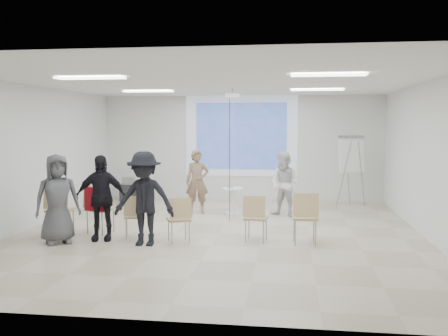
# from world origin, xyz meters

# --- Properties ---
(floor) EXTENTS (8.00, 9.00, 0.10)m
(floor) POSITION_xyz_m (0.00, 0.00, -0.05)
(floor) COLOR beige
(floor) RESTS_ON ground
(ceiling) EXTENTS (8.00, 9.00, 0.10)m
(ceiling) POSITION_xyz_m (0.00, 0.00, 3.05)
(ceiling) COLOR white
(ceiling) RESTS_ON wall_back
(wall_back) EXTENTS (8.00, 0.10, 3.00)m
(wall_back) POSITION_xyz_m (0.00, 4.55, 1.50)
(wall_back) COLOR silver
(wall_back) RESTS_ON floor
(wall_left) EXTENTS (0.10, 9.00, 3.00)m
(wall_left) POSITION_xyz_m (-4.05, 0.00, 1.50)
(wall_left) COLOR silver
(wall_left) RESTS_ON floor
(wall_right) EXTENTS (0.10, 9.00, 3.00)m
(wall_right) POSITION_xyz_m (4.05, 0.00, 1.50)
(wall_right) COLOR silver
(wall_right) RESTS_ON floor
(projection_halo) EXTENTS (3.20, 0.01, 2.30)m
(projection_halo) POSITION_xyz_m (0.00, 4.49, 1.85)
(projection_halo) COLOR silver
(projection_halo) RESTS_ON wall_back
(projection_image) EXTENTS (2.60, 0.01, 1.90)m
(projection_image) POSITION_xyz_m (0.00, 4.47, 1.85)
(projection_image) COLOR #3451B1
(projection_image) RESTS_ON wall_back
(pedestal_table) EXTENTS (0.61, 0.61, 0.66)m
(pedestal_table) POSITION_xyz_m (0.03, 2.18, 0.37)
(pedestal_table) COLOR white
(pedestal_table) RESTS_ON floor
(player_left) EXTENTS (0.72, 0.57, 1.76)m
(player_left) POSITION_xyz_m (-0.85, 2.23, 0.88)
(player_left) COLOR #8E6F57
(player_left) RESTS_ON floor
(player_right) EXTENTS (1.03, 0.96, 1.70)m
(player_right) POSITION_xyz_m (1.29, 2.08, 0.85)
(player_right) COLOR white
(player_right) RESTS_ON floor
(controller_left) EXTENTS (0.07, 0.13, 0.04)m
(controller_left) POSITION_xyz_m (-0.67, 2.48, 1.16)
(controller_left) COLOR silver
(controller_left) RESTS_ON player_left
(controller_right) EXTENTS (0.10, 0.13, 0.04)m
(controller_right) POSITION_xyz_m (1.11, 2.33, 1.15)
(controller_right) COLOR silver
(controller_right) RESTS_ON player_right
(chair_far_left) EXTENTS (0.51, 0.55, 1.00)m
(chair_far_left) POSITION_xyz_m (-3.08, -0.61, 0.59)
(chair_far_left) COLOR tan
(chair_far_left) RESTS_ON floor
(chair_left_mid) EXTENTS (0.57, 0.60, 0.97)m
(chair_left_mid) POSITION_xyz_m (-2.39, -0.34, 0.57)
(chair_left_mid) COLOR tan
(chair_left_mid) RESTS_ON floor
(chair_left_inner) EXTENTS (0.50, 0.52, 0.84)m
(chair_left_inner) POSITION_xyz_m (-1.53, -0.65, 0.50)
(chair_left_inner) COLOR tan
(chair_left_inner) RESTS_ON floor
(chair_center) EXTENTS (0.54, 0.56, 0.85)m
(chair_center) POSITION_xyz_m (-0.60, -0.89, 0.50)
(chair_center) COLOR tan
(chair_center) RESTS_ON floor
(chair_right_inner) EXTENTS (0.46, 0.49, 0.88)m
(chair_right_inner) POSITION_xyz_m (0.78, -0.65, 0.52)
(chair_right_inner) COLOR tan
(chair_right_inner) RESTS_ON floor
(chair_right_far) EXTENTS (0.47, 0.50, 0.96)m
(chair_right_far) POSITION_xyz_m (1.69, -0.72, 0.57)
(chair_right_far) COLOR tan
(chair_right_far) RESTS_ON floor
(red_jacket) EXTENTS (0.49, 0.25, 0.46)m
(red_jacket) POSITION_xyz_m (-2.36, -0.48, 0.72)
(red_jacket) COLOR #B01520
(red_jacket) RESTS_ON chair_left_mid
(laptop) EXTENTS (0.36, 0.30, 0.02)m
(laptop) POSITION_xyz_m (-1.55, -0.57, 0.45)
(laptop) COLOR black
(laptop) RESTS_ON chair_left_inner
(audience_left) EXTENTS (1.17, 0.81, 1.85)m
(audience_left) POSITION_xyz_m (-2.12, -0.84, 0.93)
(audience_left) COLOR black
(audience_left) RESTS_ON floor
(audience_mid) EXTENTS (1.26, 0.70, 1.93)m
(audience_mid) POSITION_xyz_m (-1.19, -1.13, 0.96)
(audience_mid) COLOR black
(audience_mid) RESTS_ON floor
(audience_outer) EXTENTS (1.07, 1.00, 1.84)m
(audience_outer) POSITION_xyz_m (-2.81, -1.18, 0.92)
(audience_outer) COLOR #555559
(audience_outer) RESTS_ON floor
(flipchart_easel) EXTENTS (0.79, 0.62, 1.89)m
(flipchart_easel) POSITION_xyz_m (2.99, 3.62, 1.39)
(flipchart_easel) COLOR gray
(flipchart_easel) RESTS_ON floor
(av_cart) EXTENTS (0.50, 0.42, 0.69)m
(av_cart) POSITION_xyz_m (-3.13, 3.80, 0.32)
(av_cart) COLOR black
(av_cart) RESTS_ON floor
(ceiling_projector) EXTENTS (0.30, 0.25, 3.00)m
(ceiling_projector) POSITION_xyz_m (0.10, 1.49, 2.69)
(ceiling_projector) COLOR white
(ceiling_projector) RESTS_ON ceiling
(fluor_panel_nw) EXTENTS (1.20, 0.30, 0.02)m
(fluor_panel_nw) POSITION_xyz_m (-2.00, 2.00, 2.97)
(fluor_panel_nw) COLOR white
(fluor_panel_nw) RESTS_ON ceiling
(fluor_panel_ne) EXTENTS (1.20, 0.30, 0.02)m
(fluor_panel_ne) POSITION_xyz_m (2.00, 2.00, 2.97)
(fluor_panel_ne) COLOR white
(fluor_panel_ne) RESTS_ON ceiling
(fluor_panel_sw) EXTENTS (1.20, 0.30, 0.02)m
(fluor_panel_sw) POSITION_xyz_m (-2.00, -1.50, 2.97)
(fluor_panel_sw) COLOR white
(fluor_panel_sw) RESTS_ON ceiling
(fluor_panel_se) EXTENTS (1.20, 0.30, 0.02)m
(fluor_panel_se) POSITION_xyz_m (2.00, -1.50, 2.97)
(fluor_panel_se) COLOR white
(fluor_panel_se) RESTS_ON ceiling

